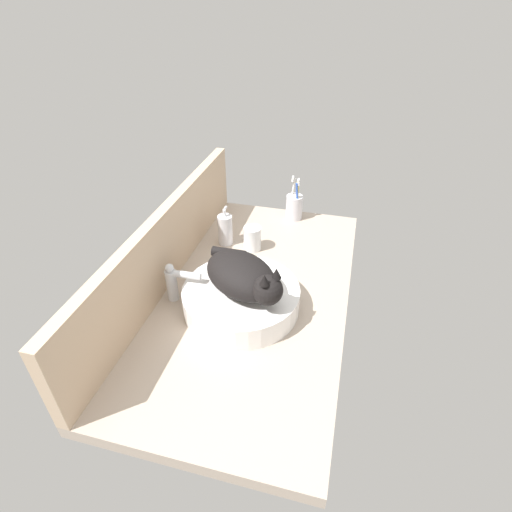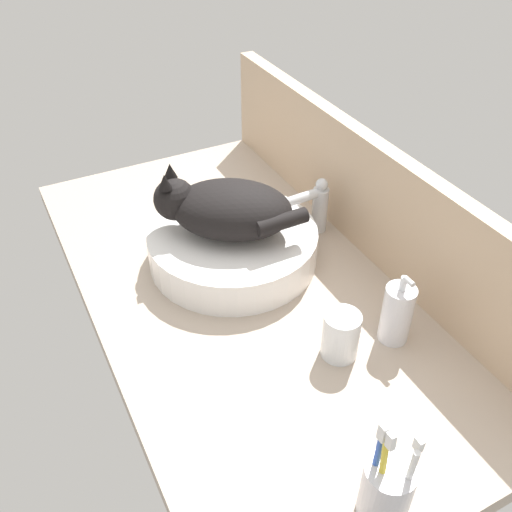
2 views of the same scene
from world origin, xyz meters
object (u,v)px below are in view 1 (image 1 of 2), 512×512
object	(u,v)px
sink_basin	(241,298)
faucet	(175,281)
cat	(244,276)
toothbrush_cup	(294,206)
soap_dispenser	(225,229)
water_glass	(252,239)

from	to	relation	value
sink_basin	faucet	size ratio (longest dim) A/B	2.67
faucet	cat	bearing A→B (deg)	-88.93
sink_basin	toothbrush_cup	distance (cm)	61.25
soap_dispenser	sink_basin	bearing A→B (deg)	-154.51
cat	sink_basin	bearing A→B (deg)	58.89
faucet	toothbrush_cup	xyz separation A→B (cm)	(62.07, -27.35, -1.67)
sink_basin	faucet	xyz separation A→B (cm)	(-1.13, 21.51, 3.47)
sink_basin	toothbrush_cup	bearing A→B (deg)	-5.48
toothbrush_cup	water_glass	xyz separation A→B (cm)	(-27.57, 11.22, -1.53)
cat	soap_dispenser	world-z (taller)	cat
cat	toothbrush_cup	size ratio (longest dim) A/B	1.62
soap_dispenser	water_glass	xyz separation A→B (cm)	(-1.28, -11.15, -1.98)
soap_dispenser	water_glass	distance (cm)	11.40
water_glass	toothbrush_cup	bearing A→B (deg)	-22.14
cat	faucet	size ratio (longest dim) A/B	2.22
sink_basin	water_glass	world-z (taller)	water_glass
cat	faucet	bearing A→B (deg)	91.07
cat	soap_dispenser	bearing A→B (deg)	26.59
sink_basin	water_glass	distance (cm)	33.80
sink_basin	cat	size ratio (longest dim) A/B	1.20
sink_basin	faucet	distance (cm)	21.82
sink_basin	water_glass	size ratio (longest dim) A/B	3.93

